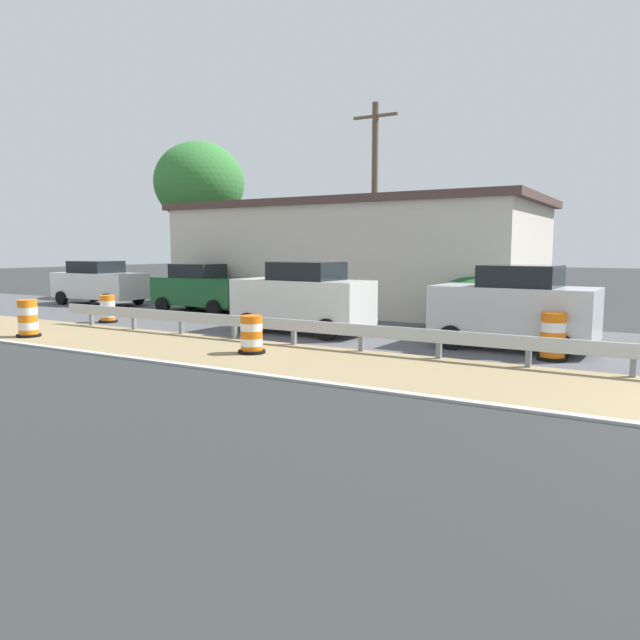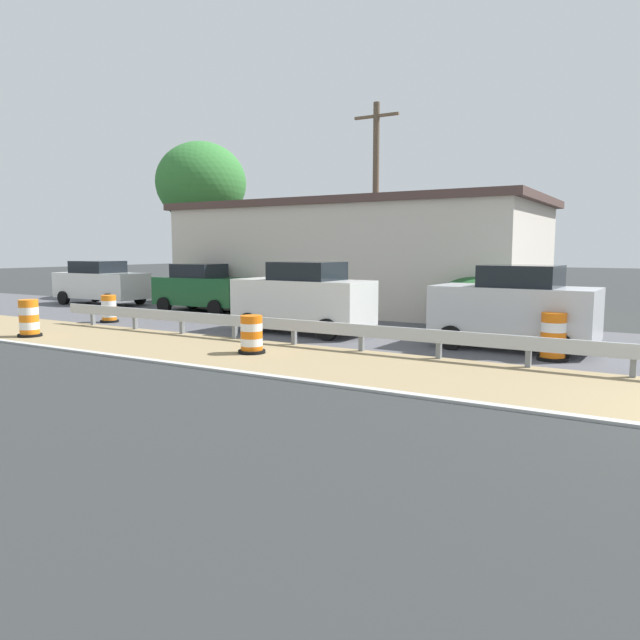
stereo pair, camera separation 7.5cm
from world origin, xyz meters
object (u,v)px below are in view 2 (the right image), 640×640
object	(u,v)px
traffic_barrel_nearest	(553,339)
car_lead_near_lane	(303,298)
car_distant_c	(202,288)
traffic_barrel_close	(252,336)
car_mid_far_lane	(101,283)
traffic_barrel_mid	(29,320)
car_distant_b	(515,308)
utility_pole_near	(376,208)
traffic_barrel_far	(109,310)

from	to	relation	value
traffic_barrel_nearest	car_lead_near_lane	world-z (taller)	car_lead_near_lane
car_distant_c	traffic_barrel_nearest	bearing A→B (deg)	-17.29
traffic_barrel_nearest	car_distant_c	bearing A→B (deg)	74.59
traffic_barrel_close	car_mid_far_lane	size ratio (longest dim) A/B	0.21
traffic_barrel_close	car_lead_near_lane	bearing A→B (deg)	12.35
traffic_barrel_mid	car_distant_b	bearing A→B (deg)	-68.85
traffic_barrel_mid	utility_pole_near	distance (m)	12.63
traffic_barrel_mid	traffic_barrel_far	size ratio (longest dim) A/B	1.14
car_distant_c	car_mid_far_lane	bearing A→B (deg)	176.41
car_distant_b	utility_pole_near	bearing A→B (deg)	-35.82
car_distant_b	car_mid_far_lane	bearing A→B (deg)	-6.96
traffic_barrel_close	utility_pole_near	distance (m)	9.75
traffic_barrel_mid	traffic_barrel_far	xyz separation A→B (m)	(3.64, 0.80, -0.07)
traffic_barrel_nearest	car_lead_near_lane	size ratio (longest dim) A/B	0.26
traffic_barrel_mid	car_lead_near_lane	distance (m)	8.31
traffic_barrel_far	utility_pole_near	size ratio (longest dim) A/B	0.12
traffic_barrel_close	car_distant_c	bearing A→B (deg)	48.57
car_mid_far_lane	utility_pole_near	size ratio (longest dim) A/B	0.58
car_distant_c	car_lead_near_lane	bearing A→B (deg)	-26.13
car_mid_far_lane	car_lead_near_lane	bearing A→B (deg)	-15.08
traffic_barrel_close	car_distant_b	bearing A→B (deg)	-54.57
traffic_barrel_nearest	utility_pole_near	size ratio (longest dim) A/B	0.14
traffic_barrel_close	car_distant_c	world-z (taller)	car_distant_c
traffic_barrel_close	car_distant_c	size ratio (longest dim) A/B	0.23
car_distant_b	car_distant_c	world-z (taller)	car_distant_b
traffic_barrel_far	car_distant_c	size ratio (longest dim) A/B	0.24
traffic_barrel_far	traffic_barrel_mid	bearing A→B (deg)	-167.54
traffic_barrel_nearest	traffic_barrel_far	distance (m)	15.11
traffic_barrel_close	car_distant_b	world-z (taller)	car_distant_b
traffic_barrel_mid	car_mid_far_lane	size ratio (longest dim) A/B	0.24
traffic_barrel_far	car_distant_c	distance (m)	4.42
car_mid_far_lane	car_distant_c	size ratio (longest dim) A/B	1.14
traffic_barrel_far	car_distant_b	world-z (taller)	car_distant_b
car_distant_c	traffic_barrel_close	bearing A→B (deg)	-43.31
traffic_barrel_nearest	car_distant_b	size ratio (longest dim) A/B	0.27
traffic_barrel_far	car_lead_near_lane	xyz separation A→B (m)	(1.21, -7.53, 0.68)
traffic_barrel_close	traffic_barrel_mid	world-z (taller)	traffic_barrel_mid
car_mid_far_lane	car_distant_b	world-z (taller)	car_distant_b
traffic_barrel_close	traffic_barrel_mid	size ratio (longest dim) A/B	0.86
car_lead_near_lane	car_distant_c	xyz separation A→B (m)	(3.15, 6.99, -0.11)
traffic_barrel_mid	car_distant_c	distance (m)	8.02
car_distant_b	traffic_barrel_close	bearing A→B (deg)	37.37
car_mid_far_lane	car_distant_c	bearing A→B (deg)	-2.88
traffic_barrel_mid	car_distant_c	xyz separation A→B (m)	(8.00, 0.26, 0.50)
traffic_barrel_mid	car_distant_c	bearing A→B (deg)	1.89
car_lead_near_lane	car_distant_b	world-z (taller)	car_lead_near_lane
traffic_barrel_far	car_distant_c	xyz separation A→B (m)	(4.36, -0.54, 0.57)
traffic_barrel_nearest	traffic_barrel_close	world-z (taller)	traffic_barrel_nearest
car_distant_b	car_distant_c	distance (m)	13.71
car_lead_near_lane	car_mid_far_lane	xyz separation A→B (m)	(3.34, 13.50, -0.08)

